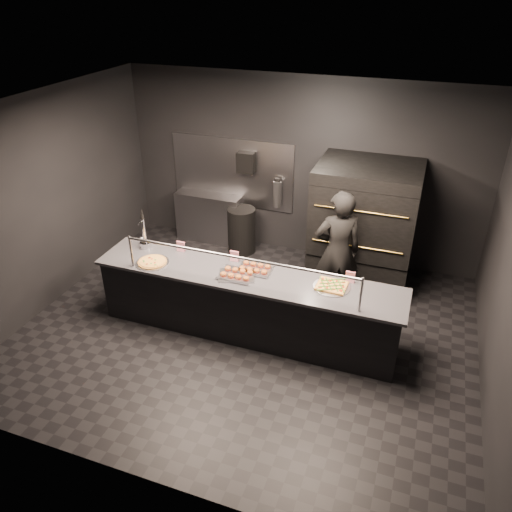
# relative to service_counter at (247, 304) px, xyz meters

# --- Properties ---
(room) EXTENTS (6.04, 6.00, 3.00)m
(room) POSITION_rel_service_counter_xyz_m (-0.02, 0.05, 1.03)
(room) COLOR black
(room) RESTS_ON ground
(service_counter) EXTENTS (4.10, 0.78, 1.37)m
(service_counter) POSITION_rel_service_counter_xyz_m (0.00, 0.00, 0.00)
(service_counter) COLOR black
(service_counter) RESTS_ON ground
(pizza_oven) EXTENTS (1.50, 1.23, 1.91)m
(pizza_oven) POSITION_rel_service_counter_xyz_m (1.20, 1.90, 0.50)
(pizza_oven) COLOR black
(pizza_oven) RESTS_ON ground
(prep_shelf) EXTENTS (1.20, 0.35, 0.90)m
(prep_shelf) POSITION_rel_service_counter_xyz_m (-1.60, 2.32, -0.01)
(prep_shelf) COLOR #99999E
(prep_shelf) RESTS_ON ground
(towel_dispenser) EXTENTS (0.30, 0.20, 0.35)m
(towel_dispenser) POSITION_rel_service_counter_xyz_m (-0.90, 2.39, 1.09)
(towel_dispenser) COLOR black
(towel_dispenser) RESTS_ON room
(fire_extinguisher) EXTENTS (0.14, 0.14, 0.51)m
(fire_extinguisher) POSITION_rel_service_counter_xyz_m (-0.35, 2.40, 0.60)
(fire_extinguisher) COLOR #B2B2B7
(fire_extinguisher) RESTS_ON room
(beer_tap) EXTENTS (0.16, 0.23, 0.61)m
(beer_tap) POSITION_rel_service_counter_xyz_m (-1.60, 0.20, 0.63)
(beer_tap) COLOR silver
(beer_tap) RESTS_ON service_counter
(round_pizza) EXTENTS (0.44, 0.44, 0.03)m
(round_pizza) POSITION_rel_service_counter_xyz_m (-1.30, -0.15, 0.47)
(round_pizza) COLOR silver
(round_pizza) RESTS_ON service_counter
(slider_tray_a) EXTENTS (0.53, 0.45, 0.07)m
(slider_tray_a) POSITION_rel_service_counter_xyz_m (-0.11, -0.07, 0.48)
(slider_tray_a) COLOR silver
(slider_tray_a) RESTS_ON service_counter
(slider_tray_b) EXTENTS (0.46, 0.35, 0.07)m
(slider_tray_b) POSITION_rel_service_counter_xyz_m (0.06, 0.15, 0.48)
(slider_tray_b) COLOR silver
(slider_tray_b) RESTS_ON service_counter
(square_pizza) EXTENTS (0.46, 0.46, 0.05)m
(square_pizza) POSITION_rel_service_counter_xyz_m (1.10, 0.08, 0.47)
(square_pizza) COLOR silver
(square_pizza) RESTS_ON service_counter
(condiment_jar) EXTENTS (0.15, 0.06, 0.10)m
(condiment_jar) POSITION_rel_service_counter_xyz_m (-1.67, 0.28, 0.50)
(condiment_jar) COLOR silver
(condiment_jar) RESTS_ON service_counter
(tent_cards) EXTENTS (2.49, 0.04, 0.15)m
(tent_cards) POSITION_rel_service_counter_xyz_m (-0.03, 0.28, 0.53)
(tent_cards) COLOR white
(tent_cards) RESTS_ON service_counter
(trash_bin) EXTENTS (0.48, 0.48, 0.81)m
(trash_bin) POSITION_rel_service_counter_xyz_m (-0.90, 2.12, -0.06)
(trash_bin) COLOR black
(trash_bin) RESTS_ON ground
(worker) EXTENTS (0.78, 0.66, 1.82)m
(worker) POSITION_rel_service_counter_xyz_m (0.97, 1.03, 0.44)
(worker) COLOR black
(worker) RESTS_ON ground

